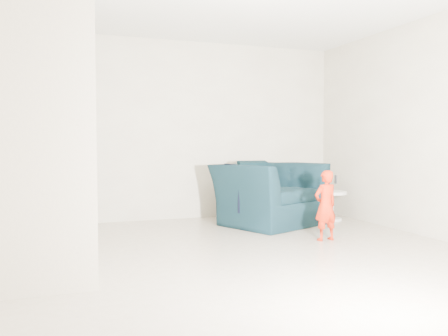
{
  "coord_description": "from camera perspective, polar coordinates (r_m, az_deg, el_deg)",
  "views": [
    {
      "loc": [
        -1.81,
        -4.26,
        1.15
      ],
      "look_at": [
        0.15,
        1.2,
        0.85
      ],
      "focal_mm": 38.0,
      "sensor_mm": 36.0,
      "label": 1
    }
  ],
  "objects": [
    {
      "name": "toddler",
      "position": [
        5.75,
        12.11,
        -4.42
      ],
      "size": [
        0.33,
        0.24,
        0.84
      ],
      "primitive_type": "imported",
      "rotation": [
        0.0,
        0.0,
        3.26
      ],
      "color": "#9C050A",
      "rests_on": "floor"
    },
    {
      "name": "phone",
      "position": [
        5.76,
        13.31,
        -1.33
      ],
      "size": [
        0.04,
        0.05,
        0.1
      ],
      "primitive_type": "cube",
      "rotation": [
        0.0,
        0.0,
        -0.36
      ],
      "color": "black",
      "rests_on": "toddler"
    },
    {
      "name": "side_table",
      "position": [
        7.28,
        12.81,
        -3.86
      ],
      "size": [
        0.44,
        0.44,
        0.44
      ],
      "color": "silver",
      "rests_on": "floor"
    },
    {
      "name": "back_wall",
      "position": [
        7.24,
        -5.28,
        4.54
      ],
      "size": [
        5.0,
        0.0,
        5.0
      ],
      "primitive_type": "plane",
      "rotation": [
        1.57,
        0.0,
        0.0
      ],
      "color": "#A89D89",
      "rests_on": "floor"
    },
    {
      "name": "cushion",
      "position": [
        6.99,
        3.34,
        -0.93
      ],
      "size": [
        0.45,
        0.22,
        0.45
      ],
      "primitive_type": "cube",
      "rotation": [
        0.21,
        0.0,
        0.0
      ],
      "color": "black",
      "rests_on": "armchair"
    },
    {
      "name": "armchair",
      "position": [
        6.76,
        5.46,
        -3.13
      ],
      "size": [
        1.69,
        1.6,
        0.87
      ],
      "primitive_type": "imported",
      "rotation": [
        0.0,
        0.0,
        0.41
      ],
      "color": "black",
      "rests_on": "floor"
    },
    {
      "name": "floor",
      "position": [
        4.77,
        3.23,
        -11.01
      ],
      "size": [
        5.5,
        5.5,
        0.0
      ],
      "primitive_type": "plane",
      "color": "gray",
      "rests_on": "ground"
    },
    {
      "name": "throw",
      "position": [
        6.54,
        1.09,
        -2.35
      ],
      "size": [
        0.06,
        0.57,
        0.64
      ],
      "primitive_type": "cube",
      "color": "black",
      "rests_on": "armchair"
    },
    {
      "name": "staircase",
      "position": [
        4.82,
        -21.98,
        0.32
      ],
      "size": [
        1.02,
        3.03,
        3.62
      ],
      "color": "#ADA089",
      "rests_on": "floor"
    }
  ]
}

